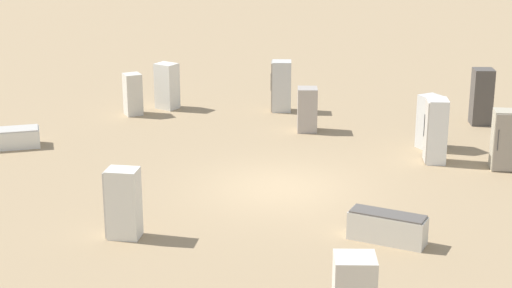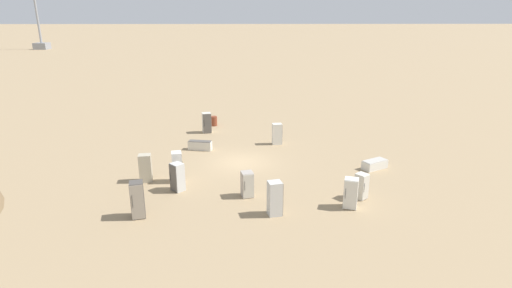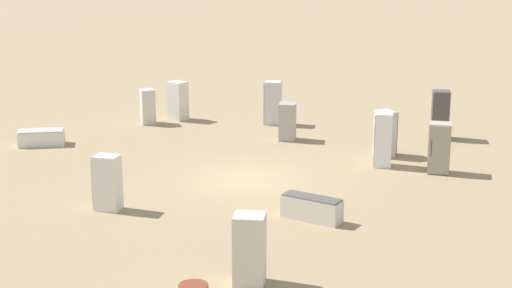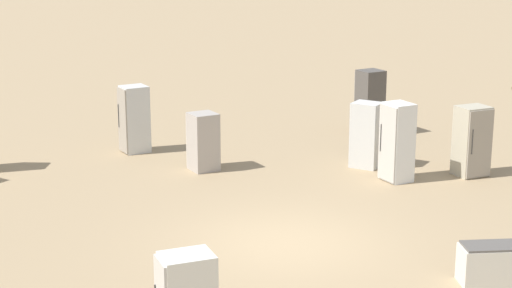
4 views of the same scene
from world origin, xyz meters
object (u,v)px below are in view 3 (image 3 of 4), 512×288
at_px(discarded_fridge_3, 250,250).
at_px(discarded_fridge_6, 383,140).
at_px(discarded_fridge_2, 148,106).
at_px(discarded_fridge_1, 440,115).
at_px(discarded_fridge_0, 439,148).
at_px(discarded_fridge_7, 273,103).
at_px(discarded_fridge_10, 312,208).
at_px(discarded_fridge_11, 287,121).
at_px(discarded_fridge_8, 178,101).
at_px(discarded_fridge_5, 107,183).
at_px(discarded_fridge_4, 41,138).
at_px(discarded_fridge_9, 385,133).

relative_size(discarded_fridge_3, discarded_fridge_6, 0.92).
height_order(discarded_fridge_3, discarded_fridge_6, discarded_fridge_6).
bearing_deg(discarded_fridge_2, discarded_fridge_1, -30.34).
height_order(discarded_fridge_0, discarded_fridge_7, discarded_fridge_7).
height_order(discarded_fridge_10, discarded_fridge_11, discarded_fridge_11).
xyz_separation_m(discarded_fridge_10, discarded_fridge_11, (3.57, -8.41, 0.38)).
distance_m(discarded_fridge_1, discarded_fridge_2, 12.10).
bearing_deg(discarded_fridge_8, discarded_fridge_7, 28.40).
xyz_separation_m(discarded_fridge_1, discarded_fridge_2, (11.96, 1.85, -0.22)).
bearing_deg(discarded_fridge_11, discarded_fridge_5, -117.44).
relative_size(discarded_fridge_0, discarded_fridge_5, 1.04).
distance_m(discarded_fridge_0, discarded_fridge_3, 11.18).
bearing_deg(discarded_fridge_5, discarded_fridge_7, -10.51).
xyz_separation_m(discarded_fridge_1, discarded_fridge_5, (8.02, 11.98, -0.12)).
distance_m(discarded_fridge_4, discarded_fridge_9, 13.09).
bearing_deg(discarded_fridge_7, discarded_fridge_9, -132.91).
bearing_deg(discarded_fridge_2, discarded_fridge_10, -80.80).
relative_size(discarded_fridge_3, discarded_fridge_10, 0.94).
height_order(discarded_fridge_1, discarded_fridge_11, discarded_fridge_1).
bearing_deg(discarded_fridge_3, discarded_fridge_5, 135.90).
distance_m(discarded_fridge_0, discarded_fridge_2, 12.97).
relative_size(discarded_fridge_6, discarded_fridge_10, 1.03).
height_order(discarded_fridge_1, discarded_fridge_8, discarded_fridge_1).
height_order(discarded_fridge_2, discarded_fridge_9, discarded_fridge_9).
bearing_deg(discarded_fridge_10, discarded_fridge_7, 36.33).
bearing_deg(discarded_fridge_1, discarded_fridge_5, -137.28).
distance_m(discarded_fridge_1, discarded_fridge_5, 14.42).
bearing_deg(discarded_fridge_3, discarded_fridge_7, 94.10).
distance_m(discarded_fridge_3, discarded_fridge_10, 4.81).
distance_m(discarded_fridge_0, discarded_fridge_4, 14.99).
xyz_separation_m(discarded_fridge_2, discarded_fridge_9, (-10.47, 1.37, 0.10)).
bearing_deg(discarded_fridge_9, discarded_fridge_7, -163.33).
bearing_deg(discarded_fridge_8, discarded_fridge_0, 0.51).
distance_m(discarded_fridge_0, discarded_fridge_7, 8.95).
xyz_separation_m(discarded_fridge_5, discarded_fridge_11, (-2.45, -9.68, -0.11)).
bearing_deg(discarded_fridge_7, discarded_fridge_10, -167.99).
bearing_deg(discarded_fridge_5, discarded_fridge_10, -83.59).
bearing_deg(discarded_fridge_11, discarded_fridge_8, 150.90).
xyz_separation_m(discarded_fridge_3, discarded_fridge_6, (-0.83, -10.94, 0.08)).
bearing_deg(discarded_fridge_10, discarded_fridge_1, 0.70).
relative_size(discarded_fridge_0, discarded_fridge_11, 1.19).
bearing_deg(discarded_fridge_0, discarded_fridge_11, -28.54).
bearing_deg(discarded_fridge_7, discarded_fridge_4, 118.32).
bearing_deg(discarded_fridge_9, discarded_fridge_11, -146.06).
height_order(discarded_fridge_0, discarded_fridge_2, discarded_fridge_0).
relative_size(discarded_fridge_1, discarded_fridge_8, 1.15).
relative_size(discarded_fridge_2, discarded_fridge_9, 0.88).
relative_size(discarded_fridge_5, discarded_fridge_7, 0.92).
distance_m(discarded_fridge_2, discarded_fridge_7, 5.29).
bearing_deg(discarded_fridge_10, discarded_fridge_0, -12.80).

